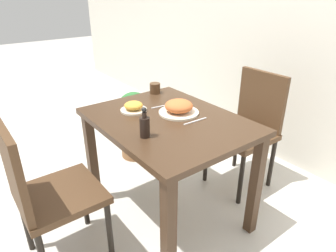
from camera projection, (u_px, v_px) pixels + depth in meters
name	position (u px, v px, depth m)	size (l,w,h in m)	color
ground_plane	(168.00, 213.00, 2.12)	(16.00, 16.00, 0.00)	beige
wall_back	(304.00, 9.00, 2.28)	(8.00, 0.05, 2.60)	beige
dining_table	(168.00, 136.00, 1.86)	(1.00, 0.77, 0.73)	#3D2819
chair_near	(43.00, 190.00, 1.55)	(0.42, 0.42, 0.89)	#4C331E
chair_far	(249.00, 124.00, 2.28)	(0.42, 0.42, 0.89)	#4C331E
food_plate	(179.00, 108.00, 1.87)	(0.25, 0.25, 0.09)	beige
side_plate	(134.00, 107.00, 1.91)	(0.17, 0.17, 0.06)	beige
drink_cup	(155.00, 88.00, 2.22)	(0.08, 0.08, 0.08)	#4C331E
sauce_bottle	(145.00, 126.00, 1.57)	(0.05, 0.05, 0.17)	black
fork_utensil	(164.00, 106.00, 2.00)	(0.03, 0.19, 0.00)	silver
spoon_utensil	(195.00, 121.00, 1.77)	(0.01, 0.17, 0.00)	silver
potted_plant_left	(135.00, 124.00, 2.72)	(0.28, 0.28, 0.62)	brown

